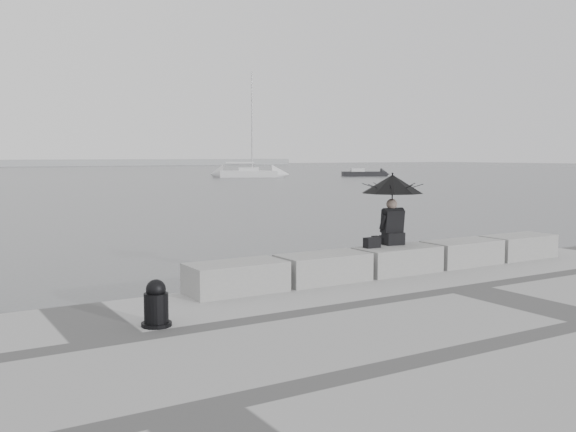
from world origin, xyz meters
TOP-DOWN VIEW (x-y plane):
  - ground at (0.00, 0.00)m, footprint 360.00×360.00m
  - stone_block_far_left at (-3.40, -0.45)m, footprint 1.60×0.80m
  - stone_block_left at (-1.70, -0.45)m, footprint 1.60×0.80m
  - stone_block_centre at (0.00, -0.45)m, footprint 1.60×0.80m
  - stone_block_right at (1.70, -0.45)m, footprint 1.60×0.80m
  - stone_block_far_right at (3.40, -0.45)m, footprint 1.60×0.80m
  - seated_person at (0.11, -0.15)m, footprint 1.19×1.19m
  - bag at (-0.50, -0.29)m, footprint 0.30×0.17m
  - mooring_bollard at (-5.20, -1.76)m, footprint 0.40×0.40m
  - sailboat_right at (28.87, 60.74)m, footprint 7.36×5.23m
  - small_motorboat at (43.27, 56.23)m, footprint 5.72×4.00m

SIDE VIEW (x-z plane):
  - ground at x=0.00m, z-range 0.00..0.00m
  - small_motorboat at x=43.27m, z-range -0.23..0.87m
  - sailboat_right at x=28.87m, z-range -5.92..6.98m
  - stone_block_far_left at x=-3.40m, z-range 0.50..1.00m
  - stone_block_left at x=-1.70m, z-range 0.50..1.00m
  - stone_block_centre at x=0.00m, z-range 0.50..1.00m
  - stone_block_right at x=1.70m, z-range 0.50..1.00m
  - stone_block_far_right at x=3.40m, z-range 0.50..1.00m
  - mooring_bollard at x=-5.20m, z-range 0.45..1.07m
  - bag at x=-0.50m, z-range 1.00..1.19m
  - seated_person at x=0.11m, z-range 1.32..2.71m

